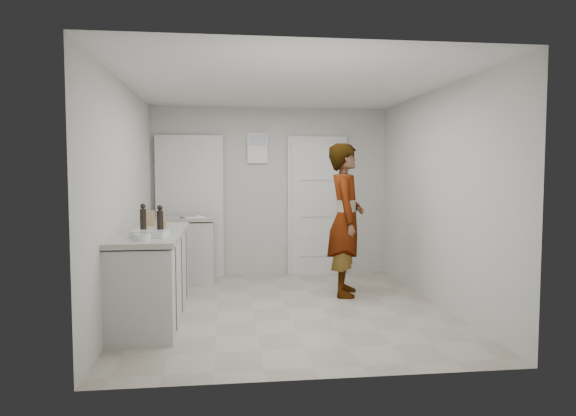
{
  "coord_description": "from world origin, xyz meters",
  "views": [
    {
      "loc": [
        -0.68,
        -5.67,
        1.54
      ],
      "look_at": [
        0.06,
        0.4,
        1.12
      ],
      "focal_mm": 32.0,
      "sensor_mm": 36.0,
      "label": 1
    }
  ],
  "objects": [
    {
      "name": "egg_bowl",
      "position": [
        -1.43,
        -0.91,
        0.95
      ],
      "size": [
        0.14,
        0.14,
        0.06
      ],
      "color": "silver",
      "rests_on": "main_counter"
    },
    {
      "name": "oil_cruet_b",
      "position": [
        -1.53,
        -0.22,
        1.07
      ],
      "size": [
        0.06,
        0.06,
        0.29
      ],
      "color": "black",
      "rests_on": "main_counter"
    },
    {
      "name": "baking_dish",
      "position": [
        -1.4,
        -0.68,
        0.95
      ],
      "size": [
        0.36,
        0.28,
        0.06
      ],
      "rotation": [
        0.0,
        0.0,
        -0.18
      ],
      "color": "silver",
      "rests_on": "main_counter"
    },
    {
      "name": "spice_jar",
      "position": [
        -1.35,
        0.08,
        0.97
      ],
      "size": [
        0.05,
        0.05,
        0.08
      ],
      "primitive_type": "cylinder",
      "color": "tan",
      "rests_on": "main_counter"
    },
    {
      "name": "oil_cruet_a",
      "position": [
        -1.37,
        -0.15,
        1.05
      ],
      "size": [
        0.07,
        0.07,
        0.27
      ],
      "color": "black",
      "rests_on": "main_counter"
    },
    {
      "name": "room_shell",
      "position": [
        -0.17,
        1.95,
        1.02
      ],
      "size": [
        4.0,
        4.0,
        4.0
      ],
      "color": "#AEABA5",
      "rests_on": "ground"
    },
    {
      "name": "main_counter",
      "position": [
        -1.45,
        -0.2,
        0.43
      ],
      "size": [
        0.64,
        1.96,
        0.93
      ],
      "color": "#B3B3AF",
      "rests_on": "ground"
    },
    {
      "name": "side_counter",
      "position": [
        -1.25,
        1.55,
        0.43
      ],
      "size": [
        0.84,
        0.61,
        0.93
      ],
      "color": "#B3B3AF",
      "rests_on": "ground"
    },
    {
      "name": "ground",
      "position": [
        0.0,
        0.0,
        0.0
      ],
      "size": [
        4.0,
        4.0,
        0.0
      ],
      "primitive_type": "plane",
      "color": "#9C9583",
      "rests_on": "ground"
    },
    {
      "name": "person",
      "position": [
        0.81,
        0.58,
        0.95
      ],
      "size": [
        0.59,
        0.77,
        1.9
      ],
      "primitive_type": "imported",
      "rotation": [
        0.0,
        0.0,
        1.36
      ],
      "color": "silver",
      "rests_on": "ground"
    },
    {
      "name": "cake_mix_box",
      "position": [
        -1.54,
        0.34,
        1.01
      ],
      "size": [
        0.11,
        0.06,
        0.18
      ],
      "primitive_type": "cube",
      "rotation": [
        0.0,
        0.0,
        0.14
      ],
      "color": "#99784C",
      "rests_on": "main_counter"
    },
    {
      "name": "papers",
      "position": [
        -1.12,
        1.46,
        0.93
      ],
      "size": [
        0.35,
        0.4,
        0.01
      ],
      "primitive_type": "cube",
      "rotation": [
        0.0,
        0.0,
        0.27
      ],
      "color": "white",
      "rests_on": "side_counter"
    }
  ]
}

